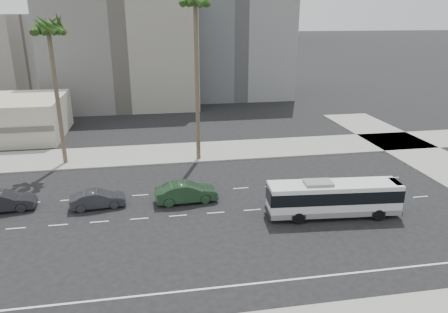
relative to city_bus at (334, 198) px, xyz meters
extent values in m
plane|color=black|center=(-5.97, 2.00, -1.55)|extent=(700.00, 700.00, 0.00)
cube|color=gray|center=(-5.97, 17.50, -1.47)|extent=(120.00, 7.00, 0.15)
cube|color=slate|center=(-17.97, 47.00, 7.45)|extent=(24.00, 18.00, 18.00)
cube|color=slate|center=(2.03, 54.00, 11.45)|extent=(20.00, 20.00, 26.00)
cube|color=#B7B3AC|center=(-7.97, 252.00, 20.45)|extent=(42.00, 42.00, 44.00)
cube|color=silver|center=(0.00, 0.00, 0.04)|extent=(10.36, 3.06, 2.29)
cube|color=black|center=(0.00, 0.00, 0.34)|extent=(10.42, 3.13, 0.97)
cube|color=slate|center=(0.00, 0.00, -0.98)|extent=(10.38, 3.11, 0.44)
cube|color=slate|center=(-1.32, 0.00, 1.27)|extent=(2.22, 1.57, 0.26)
cube|color=#262628|center=(4.84, 0.00, 1.05)|extent=(0.65, 1.62, 0.26)
cylinder|color=black|center=(3.25, -1.13, -1.11)|extent=(0.88, 0.26, 0.88)
cylinder|color=black|center=(3.25, 1.13, -1.11)|extent=(0.88, 0.26, 0.88)
cylinder|color=black|center=(-2.99, -1.13, -1.11)|extent=(0.88, 0.26, 0.88)
cylinder|color=black|center=(-2.99, 1.13, -1.11)|extent=(0.88, 0.26, 0.88)
imported|color=#1F3C24|center=(-11.08, 4.51, -0.69)|extent=(2.18, 5.32, 1.71)
imported|color=#2A2A30|center=(-18.31, 4.66, -0.82)|extent=(1.98, 4.54, 1.45)
imported|color=black|center=(-25.73, 5.33, -0.74)|extent=(2.10, 5.01, 1.61)
cylinder|color=brown|center=(-8.86, 15.01, 6.57)|extent=(0.45, 0.45, 16.23)
cylinder|color=brown|center=(-22.91, 16.11, 5.28)|extent=(0.43, 0.43, 13.66)
camera|label=1|loc=(-13.41, -27.62, 13.52)|focal=33.38mm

